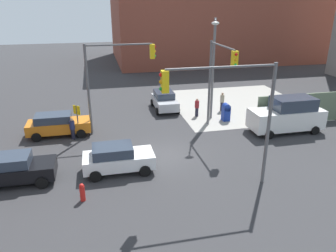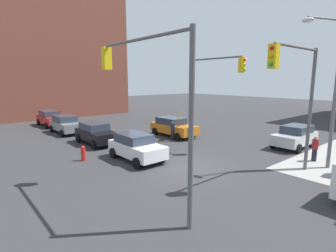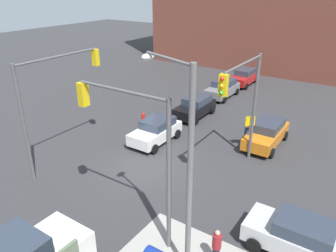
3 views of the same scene
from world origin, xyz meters
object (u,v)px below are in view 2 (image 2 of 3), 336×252
(coupe_red, at_px, (51,118))
(coupe_white, at_px, (136,146))
(traffic_signal_ne_corner, at_px, (298,87))
(coupe_orange, at_px, (173,127))
(traffic_signal_se_corner, at_px, (149,87))
(traffic_signal_nw_corner, at_px, (209,84))
(hatchback_gray, at_px, (66,124))
(hatchback_black, at_px, (96,133))
(pedestrian_waiting, at_px, (315,148))
(sedan_silver, at_px, (295,136))
(pedestrian_walking_north, at_px, (173,130))
(street_lamp_corner, at_px, (332,84))
(fire_hydrant, at_px, (83,153))

(coupe_red, xyz_separation_m, coupe_white, (16.30, 0.23, -0.00))
(traffic_signal_ne_corner, distance_m, coupe_orange, 12.12)
(traffic_signal_se_corner, bearing_deg, traffic_signal_nw_corner, 118.63)
(traffic_signal_se_corner, height_order, hatchback_gray, traffic_signal_se_corner)
(hatchback_black, bearing_deg, coupe_orange, 74.97)
(pedestrian_waiting, bearing_deg, traffic_signal_se_corner, 178.09)
(traffic_signal_nw_corner, xyz_separation_m, sedan_silver, (4.55, 4.42, -3.76))
(sedan_silver, xyz_separation_m, pedestrian_walking_north, (-7.73, -5.12, -0.05))
(traffic_signal_ne_corner, relative_size, coupe_orange, 1.46)
(coupe_orange, xyz_separation_m, pedestrian_waiting, (11.06, 1.73, -0.04))
(coupe_white, distance_m, pedestrian_walking_north, 6.05)
(street_lamp_corner, height_order, hatchback_gray, street_lamp_corner)
(street_lamp_corner, relative_size, sedan_silver, 2.06)
(street_lamp_corner, distance_m, hatchback_gray, 21.13)
(fire_hydrant, bearing_deg, street_lamp_corner, 43.79)
(hatchback_black, bearing_deg, pedestrian_walking_north, 62.98)
(traffic_signal_se_corner, bearing_deg, hatchback_black, 165.41)
(hatchback_gray, bearing_deg, pedestrian_walking_north, 33.96)
(hatchback_gray, height_order, coupe_orange, same)
(hatchback_black, relative_size, pedestrian_waiting, 2.64)
(fire_hydrant, height_order, pedestrian_waiting, pedestrian_waiting)
(coupe_red, bearing_deg, hatchback_black, 0.86)
(traffic_signal_nw_corner, distance_m, hatchback_black, 9.37)
(street_lamp_corner, bearing_deg, traffic_signal_nw_corner, -172.93)
(traffic_signal_ne_corner, height_order, hatchback_gray, traffic_signal_ne_corner)
(traffic_signal_se_corner, height_order, pedestrian_waiting, traffic_signal_se_corner)
(traffic_signal_nw_corner, xyz_separation_m, pedestrian_waiting, (6.82, 2.00, -3.79))
(hatchback_black, relative_size, coupe_orange, 0.93)
(street_lamp_corner, bearing_deg, pedestrian_walking_north, -171.35)
(sedan_silver, distance_m, coupe_white, 11.66)
(pedestrian_waiting, distance_m, pedestrian_walking_north, 10.36)
(fire_hydrant, xyz_separation_m, coupe_orange, (-1.86, 8.97, 0.36))
(hatchback_black, bearing_deg, pedestrian_waiting, 32.57)
(hatchback_gray, height_order, coupe_white, same)
(pedestrian_walking_north, bearing_deg, pedestrian_waiting, 55.68)
(hatchback_black, bearing_deg, coupe_red, -179.14)
(coupe_red, xyz_separation_m, coupe_orange, (12.51, 6.60, 0.00))
(traffic_signal_ne_corner, distance_m, hatchback_gray, 19.78)
(traffic_signal_nw_corner, height_order, coupe_orange, traffic_signal_nw_corner)
(traffic_signal_nw_corner, bearing_deg, coupe_orange, 176.37)
(coupe_red, relative_size, pedestrian_walking_north, 2.80)
(hatchback_black, height_order, pedestrian_waiting, hatchback_black)
(traffic_signal_ne_corner, xyz_separation_m, pedestrian_walking_north, (-10.30, 1.02, -3.78))
(sedan_silver, distance_m, hatchback_black, 14.93)
(fire_hydrant, height_order, sedan_silver, sedan_silver)
(sedan_silver, xyz_separation_m, pedestrian_waiting, (2.27, -2.42, -0.04))
(coupe_orange, bearing_deg, pedestrian_walking_north, -42.43)
(coupe_orange, distance_m, pedestrian_walking_north, 1.44)
(sedan_silver, distance_m, coupe_orange, 9.72)
(pedestrian_waiting, bearing_deg, coupe_white, 146.02)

